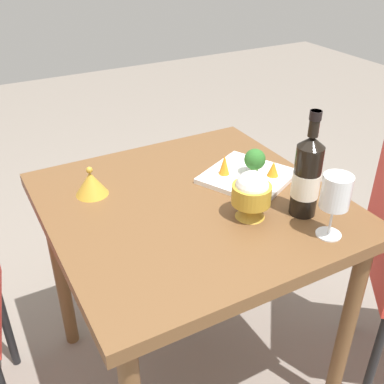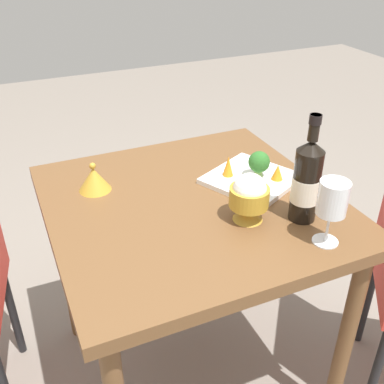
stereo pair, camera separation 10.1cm
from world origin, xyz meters
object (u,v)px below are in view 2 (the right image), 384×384
at_px(carrot_garnish_left, 228,166).
at_px(carrot_garnish_right, 278,172).
at_px(rice_bowl, 249,197).
at_px(serving_plate, 252,179).
at_px(broccoli_floret, 259,162).
at_px(wine_glass, 333,200).
at_px(wine_bottle, 307,181).
at_px(rice_bowl_lid, 94,179).

relative_size(carrot_garnish_left, carrot_garnish_right, 1.32).
height_order(rice_bowl, carrot_garnish_right, rice_bowl).
xyz_separation_m(serving_plate, carrot_garnish_right, (0.07, -0.04, 0.03)).
xyz_separation_m(serving_plate, broccoli_floret, (0.02, -0.01, 0.06)).
height_order(wine_glass, broccoli_floret, wine_glass).
height_order(wine_glass, carrot_garnish_left, wine_glass).
distance_m(wine_bottle, wine_glass, 0.12).
distance_m(rice_bowl_lid, carrot_garnish_left, 0.42).
bearing_deg(wine_glass, carrot_garnish_left, 101.19).
relative_size(wine_bottle, carrot_garnish_right, 6.10).
bearing_deg(rice_bowl, wine_glass, -52.68).
bearing_deg(broccoli_floret, rice_bowl, -127.89).
bearing_deg(rice_bowl, carrot_garnish_right, 36.99).
relative_size(wine_bottle, wine_glass, 1.72).
relative_size(rice_bowl_lid, serving_plate, 0.30).
bearing_deg(wine_glass, rice_bowl, 127.32).
bearing_deg(carrot_garnish_right, rice_bowl, -143.01).
bearing_deg(rice_bowl, serving_plate, 57.07).
distance_m(broccoli_floret, carrot_garnish_left, 0.10).
bearing_deg(wine_glass, carrot_garnish_right, 80.64).
relative_size(rice_bowl, broccoli_floret, 1.65).
xyz_separation_m(wine_bottle, carrot_garnish_left, (-0.09, 0.28, -0.07)).
xyz_separation_m(rice_bowl, rice_bowl_lid, (-0.35, 0.33, -0.04)).
xyz_separation_m(serving_plate, carrot_garnish_left, (-0.07, 0.04, 0.04)).
bearing_deg(broccoli_floret, carrot_garnish_left, 151.73).
distance_m(wine_bottle, carrot_garnish_right, 0.21).
bearing_deg(serving_plate, wine_bottle, -84.56).
xyz_separation_m(rice_bowl, carrot_garnish_left, (0.05, 0.22, -0.02)).
bearing_deg(serving_plate, carrot_garnish_right, -34.70).
xyz_separation_m(wine_bottle, carrot_garnish_right, (0.04, 0.19, -0.08)).
bearing_deg(serving_plate, wine_glass, -87.83).
relative_size(wine_bottle, carrot_garnish_left, 4.61).
xyz_separation_m(wine_bottle, serving_plate, (-0.02, 0.24, -0.11)).
bearing_deg(wine_glass, rice_bowl_lid, 133.75).
xyz_separation_m(wine_bottle, rice_bowl, (-0.14, 0.06, -0.05)).
xyz_separation_m(rice_bowl_lid, broccoli_floret, (0.49, -0.15, 0.03)).
bearing_deg(carrot_garnish_right, carrot_garnish_left, 146.82).
height_order(wine_bottle, broccoli_floret, wine_bottle).
relative_size(wine_bottle, broccoli_floret, 3.58).
relative_size(serving_plate, carrot_garnish_right, 6.64).
height_order(wine_glass, rice_bowl, wine_glass).
distance_m(wine_glass, broccoli_floret, 0.36).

